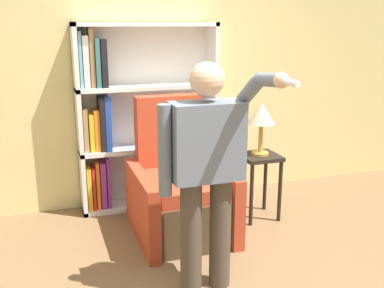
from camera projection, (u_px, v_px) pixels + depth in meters
The scene contains 6 objects.
wall_back at pixel (148, 67), 4.51m from camera, with size 8.00×0.06×2.80m.
bookcase at pixel (132, 118), 4.42m from camera, with size 1.38×0.28×1.84m.
armchair at pixel (179, 193), 4.00m from camera, with size 0.81×0.95×1.19m.
person_standing at pixel (207, 164), 2.97m from camera, with size 0.63×0.78×1.59m.
side_table at pixel (259, 170), 4.25m from camera, with size 0.35×0.35×0.63m.
table_lamp at pixel (261, 116), 4.12m from camera, with size 0.25×0.25×0.50m.
Camera 1 is at (-1.03, -2.43, 1.82)m, focal length 42.00 mm.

